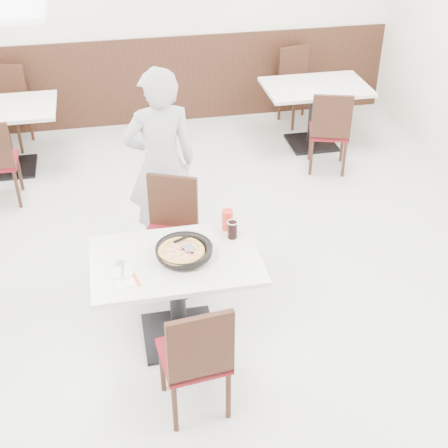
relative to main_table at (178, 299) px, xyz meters
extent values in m
plane|color=#AEAEA9|center=(0.35, 0.56, -0.38)|extent=(7.00, 7.00, 0.00)
cube|color=beige|center=(0.35, 4.06, 1.02)|extent=(6.00, 0.04, 2.80)
cube|color=black|center=(0.35, 4.04, 0.18)|extent=(5.90, 0.03, 1.10)
cylinder|color=black|center=(0.08, 0.00, 0.39)|extent=(0.13, 0.13, 0.04)
cylinder|color=black|center=(0.06, 0.00, 0.42)|extent=(0.44, 0.44, 0.01)
cylinder|color=gold|center=(0.04, -0.03, 0.44)|extent=(0.33, 0.33, 0.02)
cube|color=silver|center=(0.09, -0.02, 0.47)|extent=(0.10, 0.11, 0.00)
cube|color=white|center=(-0.37, -0.18, 0.38)|extent=(0.18, 0.18, 0.00)
cylinder|color=silver|center=(-0.38, -0.10, 0.38)|extent=(0.18, 0.18, 0.01)
cube|color=silver|center=(-0.38, -0.09, 0.39)|extent=(0.03, 0.17, 0.00)
cylinder|color=black|center=(0.45, 0.18, 0.44)|extent=(0.08, 0.08, 0.13)
cylinder|color=red|center=(0.44, 0.30, 0.45)|extent=(0.09, 0.09, 0.16)
imported|color=silver|center=(0.04, 1.21, 0.49)|extent=(0.67, 0.48, 1.73)
camera|label=1|loc=(-0.37, -3.55, 3.03)|focal=50.00mm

